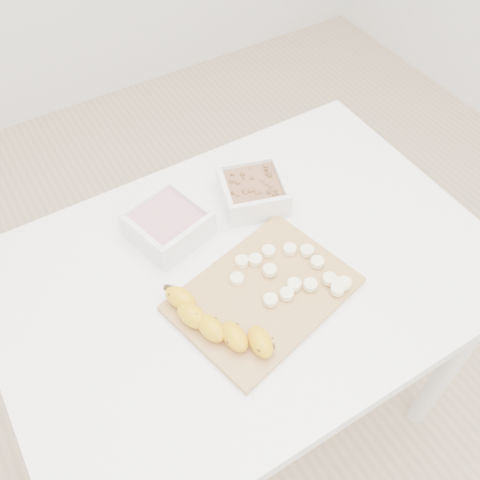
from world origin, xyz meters
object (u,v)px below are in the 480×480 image
bowl_yogurt (168,224)px  bowl_granola (253,191)px  table (247,294)px  banana (219,324)px  cutting_board (264,294)px

bowl_yogurt → bowl_granola: bowl_yogurt is taller
table → bowl_granola: bearing=54.7°
table → bowl_granola: 0.23m
bowl_yogurt → banana: (-0.03, -0.26, 0.00)m
table → banana: 0.20m
bowl_yogurt → cutting_board: size_ratio=0.52×
bowl_granola → banana: size_ratio=0.76×
table → bowl_yogurt: (-0.10, 0.16, 0.13)m
bowl_yogurt → banana: bowl_yogurt is taller
table → cutting_board: cutting_board is taller
bowl_yogurt → banana: size_ratio=0.77×
cutting_board → banana: banana is taller
cutting_board → bowl_yogurt: bearing=110.1°
banana → bowl_granola: bearing=32.1°
table → cutting_board: bearing=-97.1°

